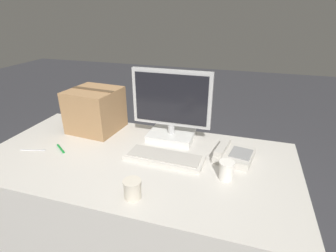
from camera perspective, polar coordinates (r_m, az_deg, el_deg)
The scene contains 10 objects.
ground_plane at distance 2.02m, azimuth -5.73°, elevation -25.08°, with size 12.00×12.00×0.00m, color #38383D.
office_desk at distance 1.76m, azimuth -6.25°, elevation -17.21°, with size 1.80×0.90×0.74m.
monitor at distance 1.66m, azimuth 0.72°, elevation 3.32°, with size 0.51×0.22×0.46m.
keyboard at distance 1.50m, azimuth -0.81°, elevation -6.84°, with size 0.46×0.18×0.03m.
desk_phone at distance 1.55m, azimuth 13.99°, elevation -5.99°, with size 0.23×0.25×0.07m.
paper_cup_left at distance 1.23m, azimuth -7.74°, elevation -13.43°, with size 0.08×0.08×0.09m.
paper_cup_right at distance 1.36m, azimuth 12.58°, elevation -9.36°, with size 0.08×0.08×0.10m.
spoon at distance 1.79m, azimuth -26.71°, elevation -4.70°, with size 0.15×0.06×0.00m.
cardboard_box at distance 1.89m, azimuth -15.57°, elevation 3.39°, with size 0.35×0.34×0.29m.
pen_marker at distance 1.74m, azimuth -22.33°, elevation -4.57°, with size 0.11×0.08×0.01m.
Camera 1 is at (0.56, -1.19, 1.53)m, focal length 28.00 mm.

